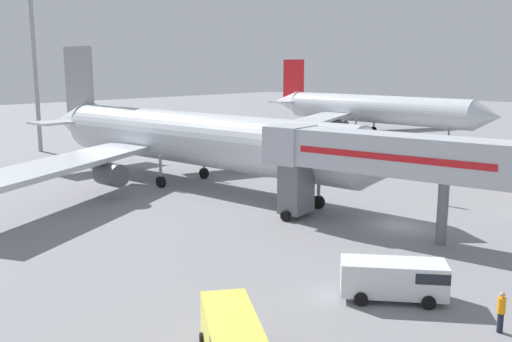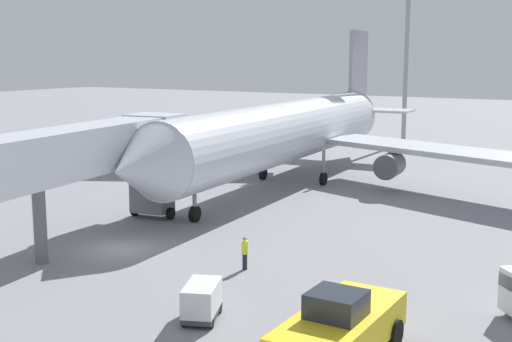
# 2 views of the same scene
# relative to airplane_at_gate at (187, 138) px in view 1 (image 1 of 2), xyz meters

# --- Properties ---
(ground_plane) EXTENTS (300.00, 300.00, 0.00)m
(ground_plane) POSITION_rel_airplane_at_gate_xyz_m (1.08, -22.87, -4.57)
(ground_plane) COLOR gray
(airplane_at_gate) EXTENTS (47.20, 47.04, 13.67)m
(airplane_at_gate) POSITION_rel_airplane_at_gate_xyz_m (0.00, 0.00, 0.00)
(airplane_at_gate) COLOR silver
(airplane_at_gate) RESTS_ON ground
(jet_bridge) EXTENTS (5.61, 18.34, 7.07)m
(jet_bridge) POSITION_rel_airplane_at_gate_xyz_m (-1.49, -21.73, 0.69)
(jet_bridge) COLOR #B2B7C1
(jet_bridge) RESTS_ON ground
(service_van_near_center) EXTENTS (4.77, 4.63, 2.14)m
(service_van_near_center) POSITION_rel_airplane_at_gate_xyz_m (24.06, -21.34, -3.35)
(service_van_near_center) COLOR white
(service_van_near_center) RESTS_ON ground
(service_van_near_right) EXTENTS (4.73, 5.59, 2.08)m
(service_van_near_right) POSITION_rel_airplane_at_gate_xyz_m (-21.09, -28.58, -3.38)
(service_van_near_right) COLOR #E5DB4C
(service_van_near_right) RESTS_ON ground
(service_van_far_center) EXTENTS (4.68, 5.34, 1.97)m
(service_van_far_center) POSITION_rel_airplane_at_gate_xyz_m (-10.80, -29.59, -3.44)
(service_van_far_center) COLOR white
(service_van_far_center) RESTS_ON ground
(ground_crew_worker_foreground) EXTENTS (0.47, 0.47, 1.88)m
(ground_crew_worker_foreground) POSITION_rel_airplane_at_gate_xyz_m (-10.81, -34.77, -3.58)
(ground_crew_worker_foreground) COLOR #1E2333
(ground_crew_worker_foreground) RESTS_ON ground
(ground_crew_worker_midground) EXTENTS (0.42, 0.42, 1.76)m
(ground_crew_worker_midground) POSITION_rel_airplane_at_gate_xyz_m (9.23, -22.44, -3.64)
(ground_crew_worker_midground) COLOR #1E2333
(ground_crew_worker_midground) RESTS_ON ground
(airplane_background) EXTENTS (42.05, 43.95, 12.57)m
(airplane_background) POSITION_rel_airplane_at_gate_xyz_m (46.97, 9.76, -0.24)
(airplane_background) COLOR silver
(airplane_background) RESTS_ON ground
(apron_light_mast) EXTENTS (2.40, 2.40, 26.30)m
(apron_light_mast) POSITION_rel_airplane_at_gate_xyz_m (-0.22, 31.17, 13.61)
(apron_light_mast) COLOR #93969B
(apron_light_mast) RESTS_ON ground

